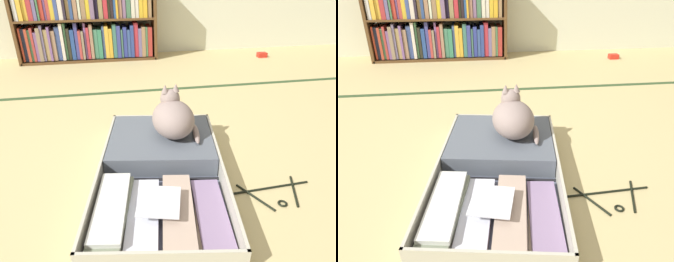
% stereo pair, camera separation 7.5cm
% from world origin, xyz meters
% --- Properties ---
extents(ground_plane, '(10.00, 10.00, 0.00)m').
position_xyz_m(ground_plane, '(0.00, 0.00, 0.00)').
color(ground_plane, tan).
extents(tatami_border, '(4.80, 0.05, 0.00)m').
position_xyz_m(tatami_border, '(0.00, 1.18, 0.00)').
color(tatami_border, '#314A28').
rests_on(tatami_border, ground_plane).
extents(bookshelf, '(1.42, 0.30, 0.85)m').
position_xyz_m(bookshelf, '(-0.29, 2.23, 0.40)').
color(bookshelf, brown).
rests_on(bookshelf, ground_plane).
extents(open_suitcase, '(0.71, 1.07, 0.12)m').
position_xyz_m(open_suitcase, '(0.14, 0.06, 0.05)').
color(open_suitcase, '#BBB9A6').
rests_on(open_suitcase, ground_plane).
extents(black_cat, '(0.27, 0.28, 0.27)m').
position_xyz_m(black_cat, '(0.23, 0.22, 0.21)').
color(black_cat, gray).
rests_on(black_cat, open_suitcase).
extents(clothes_hanger, '(0.39, 0.21, 0.01)m').
position_xyz_m(clothes_hanger, '(0.62, -0.19, 0.01)').
color(clothes_hanger, black).
rests_on(clothes_hanger, ground_plane).
extents(small_red_pouch, '(0.10, 0.07, 0.05)m').
position_xyz_m(small_red_pouch, '(1.59, 1.98, 0.02)').
color(small_red_pouch, red).
rests_on(small_red_pouch, ground_plane).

